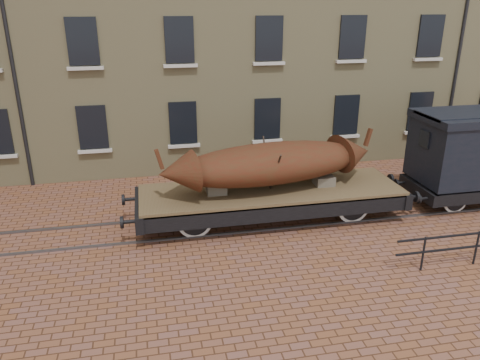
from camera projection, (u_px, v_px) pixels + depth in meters
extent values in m
plane|color=brown|center=(275.00, 219.00, 15.49)|extent=(90.00, 90.00, 0.00)
cube|color=beige|center=(0.00, 157.00, 17.72)|extent=(1.30, 0.18, 0.12)
cube|color=black|center=(93.00, 127.00, 18.10)|extent=(1.10, 0.12, 1.70)
cube|color=beige|center=(95.00, 151.00, 18.39)|extent=(1.30, 0.18, 0.12)
cube|color=black|center=(183.00, 123.00, 18.76)|extent=(1.10, 0.12, 1.70)
cube|color=beige|center=(184.00, 146.00, 19.05)|extent=(1.30, 0.18, 0.12)
cube|color=black|center=(267.00, 119.00, 19.42)|extent=(1.10, 0.12, 1.70)
cube|color=beige|center=(267.00, 141.00, 19.71)|extent=(1.30, 0.18, 0.12)
cube|color=black|center=(346.00, 115.00, 20.08)|extent=(1.10, 0.12, 1.70)
cube|color=beige|center=(345.00, 136.00, 20.37)|extent=(1.30, 0.18, 0.12)
cube|color=black|center=(420.00, 111.00, 20.75)|extent=(1.10, 0.12, 1.70)
cube|color=beige|center=(418.00, 132.00, 21.03)|extent=(1.30, 0.18, 0.12)
cube|color=black|center=(83.00, 41.00, 16.95)|extent=(1.10, 0.12, 1.70)
cube|color=beige|center=(86.00, 68.00, 17.24)|extent=(1.30, 0.18, 0.12)
cube|color=black|center=(179.00, 40.00, 17.61)|extent=(1.10, 0.12, 1.70)
cube|color=beige|center=(181.00, 66.00, 17.90)|extent=(1.30, 0.18, 0.12)
cube|color=black|center=(269.00, 38.00, 18.28)|extent=(1.10, 0.12, 1.70)
cube|color=beige|center=(269.00, 63.00, 18.56)|extent=(1.30, 0.18, 0.12)
cube|color=black|center=(352.00, 37.00, 18.94)|extent=(1.10, 0.12, 1.70)
cube|color=beige|center=(351.00, 61.00, 19.22)|extent=(1.30, 0.18, 0.12)
cube|color=black|center=(430.00, 36.00, 19.60)|extent=(1.10, 0.12, 1.70)
cube|color=beige|center=(428.00, 59.00, 19.88)|extent=(1.30, 0.18, 0.12)
cube|color=#59595E|center=(281.00, 228.00, 14.82)|extent=(30.00, 0.08, 0.06)
cube|color=#59595E|center=(269.00, 210.00, 16.14)|extent=(30.00, 0.08, 0.06)
cylinder|color=black|center=(423.00, 254.00, 12.40)|extent=(0.06, 0.06, 1.00)
cylinder|color=black|center=(476.00, 248.00, 12.71)|extent=(0.06, 0.06, 1.00)
cube|color=brown|center=(271.00, 191.00, 15.08)|extent=(8.39, 2.46, 0.13)
cube|color=black|center=(281.00, 213.00, 14.14)|extent=(8.39, 0.18, 0.50)
cube|color=black|center=(262.00, 185.00, 16.22)|extent=(8.39, 0.18, 0.50)
cube|color=black|center=(139.00, 209.00, 14.39)|extent=(0.25, 2.57, 0.50)
cylinder|color=black|center=(129.00, 222.00, 13.56)|extent=(0.39, 0.11, 0.11)
cylinder|color=black|center=(122.00, 222.00, 13.52)|extent=(0.09, 0.36, 0.36)
cylinder|color=black|center=(129.00, 199.00, 15.09)|extent=(0.39, 0.11, 0.11)
cylinder|color=black|center=(123.00, 200.00, 15.06)|extent=(0.09, 0.36, 0.36)
cube|color=black|center=(389.00, 188.00, 15.97)|extent=(0.25, 2.57, 0.50)
cylinder|color=black|center=(411.00, 197.00, 15.26)|extent=(0.39, 0.11, 0.11)
cylinder|color=black|center=(416.00, 197.00, 15.30)|extent=(0.09, 0.36, 0.36)
cylinder|color=black|center=(386.00, 179.00, 16.80)|extent=(0.39, 0.11, 0.11)
cylinder|color=black|center=(391.00, 179.00, 16.83)|extent=(0.09, 0.36, 0.36)
cylinder|color=black|center=(192.00, 212.00, 14.78)|extent=(0.11, 2.12, 0.11)
cylinder|color=silver|center=(195.00, 222.00, 14.12)|extent=(1.07, 0.08, 1.07)
cylinder|color=black|center=(195.00, 222.00, 14.12)|extent=(0.88, 0.11, 0.88)
cube|color=black|center=(195.00, 215.00, 13.90)|extent=(1.01, 0.09, 0.11)
cylinder|color=silver|center=(190.00, 203.00, 15.44)|extent=(1.07, 0.08, 1.07)
cylinder|color=black|center=(190.00, 203.00, 15.44)|extent=(0.88, 0.11, 0.88)
cube|color=black|center=(189.00, 194.00, 15.47)|extent=(1.01, 0.09, 0.11)
cylinder|color=black|center=(344.00, 199.00, 15.75)|extent=(0.11, 2.12, 0.11)
cylinder|color=silver|center=(353.00, 207.00, 15.09)|extent=(1.07, 0.08, 1.07)
cylinder|color=black|center=(353.00, 207.00, 15.09)|extent=(0.88, 0.11, 0.88)
cube|color=black|center=(356.00, 201.00, 14.88)|extent=(1.01, 0.09, 0.11)
cylinder|color=silver|center=(336.00, 191.00, 16.41)|extent=(1.07, 0.08, 1.07)
cylinder|color=black|center=(336.00, 191.00, 16.41)|extent=(0.88, 0.11, 0.88)
cube|color=black|center=(335.00, 182.00, 16.44)|extent=(1.01, 0.09, 0.11)
cube|color=black|center=(271.00, 203.00, 15.24)|extent=(4.47, 0.07, 0.07)
cube|color=slate|center=(216.00, 188.00, 14.66)|extent=(0.62, 0.56, 0.31)
cube|color=slate|center=(324.00, 180.00, 15.34)|extent=(0.62, 0.56, 0.31)
ellipsoid|color=#48190E|center=(271.00, 163.00, 14.74)|extent=(6.57, 2.81, 1.27)
cone|color=#48190E|center=(177.00, 173.00, 13.79)|extent=(1.25, 1.34, 1.21)
cube|color=#48190E|center=(159.00, 159.00, 13.47)|extent=(0.27, 0.16, 0.61)
cone|color=#48190E|center=(354.00, 152.00, 15.66)|extent=(1.25, 1.34, 1.21)
cube|color=#48190E|center=(368.00, 137.00, 15.64)|extent=(0.27, 0.16, 0.61)
cylinder|color=#2E231B|center=(275.00, 173.00, 14.32)|extent=(0.05, 1.09, 1.50)
cylinder|color=#2E231B|center=(267.00, 162.00, 15.26)|extent=(0.05, 1.09, 1.50)
cube|color=black|center=(469.00, 174.00, 17.67)|extent=(5.50, 0.15, 0.41)
cube|color=black|center=(418.00, 190.00, 16.23)|extent=(0.20, 2.20, 0.41)
cylinder|color=black|center=(419.00, 199.00, 15.48)|extent=(0.07, 0.29, 0.29)
cylinder|color=black|center=(396.00, 183.00, 16.82)|extent=(0.07, 0.29, 0.29)
cylinder|color=black|center=(443.00, 193.00, 16.49)|extent=(0.09, 1.74, 0.09)
cylinder|color=silver|center=(456.00, 201.00, 15.83)|extent=(0.88, 0.06, 0.88)
cylinder|color=black|center=(456.00, 201.00, 15.83)|extent=(0.72, 0.09, 0.72)
cylinder|color=silver|center=(431.00, 185.00, 17.15)|extent=(0.88, 0.06, 0.88)
cylinder|color=black|center=(431.00, 185.00, 17.15)|extent=(0.72, 0.09, 0.72)
cube|color=black|center=(425.00, 139.00, 15.57)|extent=(0.07, 0.55, 0.55)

